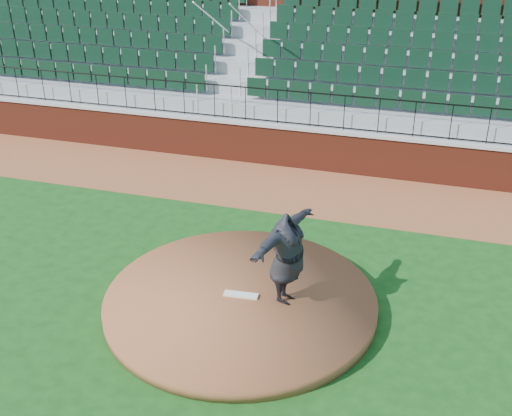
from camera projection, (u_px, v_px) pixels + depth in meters
The scene contains 10 objects.
ground at pixel (235, 295), 13.34m from camera, with size 90.00×90.00×0.00m, color #144614.
warning_track at pixel (296, 189), 17.96m from camera, with size 34.00×3.20×0.01m, color brown.
field_wall at pixel (309, 149), 19.06m from camera, with size 34.00×0.35×1.20m, color maroon.
wall_cap at pixel (310, 128), 18.77m from camera, with size 34.00×0.45×0.10m, color #B7B7B7.
wall_railing at pixel (310, 110), 18.52m from camera, with size 34.00×0.05×1.00m, color black, non-canonical shape.
seating_stands at pixel (329, 69), 20.63m from camera, with size 34.00×5.10×4.60m, color gray, non-canonical shape.
concourse_wall at pixel (345, 37), 22.82m from camera, with size 34.00×0.50×5.50m, color maroon.
pitchers_mound at pixel (240, 302), 12.93m from camera, with size 5.44×5.44×0.25m, color brown.
pitching_rubber at pixel (241, 295), 12.88m from camera, with size 0.69×0.17×0.05m, color white.
pitcher at pixel (287, 259), 12.32m from camera, with size 2.37×0.64×1.93m, color black.
Camera 1 is at (3.56, -10.51, 7.64)m, focal length 45.30 mm.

